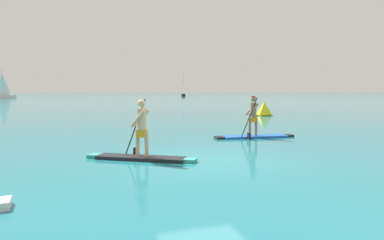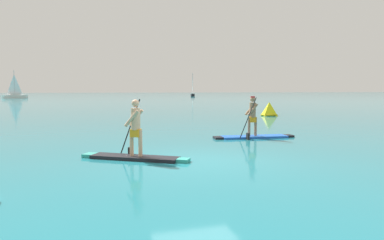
{
  "view_description": "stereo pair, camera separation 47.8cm",
  "coord_description": "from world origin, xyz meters",
  "px_view_note": "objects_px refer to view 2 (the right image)",
  "views": [
    {
      "loc": [
        -3.29,
        -8.87,
        1.96
      ],
      "look_at": [
        1.32,
        5.53,
        0.62
      ],
      "focal_mm": 32.24,
      "sensor_mm": 36.0,
      "label": 1
    },
    {
      "loc": [
        -2.83,
        -9.01,
        1.96
      ],
      "look_at": [
        1.32,
        5.53,
        0.62
      ],
      "focal_mm": 32.24,
      "sensor_mm": 36.0,
      "label": 2
    }
  ],
  "objects_px": {
    "paddleboarder_mid_center": "(135,146)",
    "paddleboarder_far_right": "(253,129)",
    "sailboat_left_horizon": "(15,95)",
    "sailboat_right_horizon": "(193,93)",
    "race_marker_buoy": "(269,110)"
  },
  "relations": [
    {
      "from": "paddleboarder_mid_center",
      "to": "sailboat_left_horizon",
      "type": "bearing_deg",
      "value": -45.3
    },
    {
      "from": "paddleboarder_far_right",
      "to": "paddleboarder_mid_center",
      "type": "bearing_deg",
      "value": 35.6
    },
    {
      "from": "paddleboarder_far_right",
      "to": "sailboat_right_horizon",
      "type": "distance_m",
      "value": 89.16
    },
    {
      "from": "paddleboarder_mid_center",
      "to": "sailboat_left_horizon",
      "type": "relative_size",
      "value": 0.46
    },
    {
      "from": "sailboat_left_horizon",
      "to": "sailboat_right_horizon",
      "type": "relative_size",
      "value": 0.92
    },
    {
      "from": "paddleboarder_far_right",
      "to": "sailboat_left_horizon",
      "type": "bearing_deg",
      "value": -67.49
    },
    {
      "from": "paddleboarder_far_right",
      "to": "race_marker_buoy",
      "type": "bearing_deg",
      "value": -116.51
    },
    {
      "from": "paddleboarder_far_right",
      "to": "race_marker_buoy",
      "type": "height_order",
      "value": "paddleboarder_far_right"
    },
    {
      "from": "paddleboarder_mid_center",
      "to": "paddleboarder_far_right",
      "type": "height_order",
      "value": "paddleboarder_far_right"
    },
    {
      "from": "paddleboarder_mid_center",
      "to": "paddleboarder_far_right",
      "type": "bearing_deg",
      "value": -118.04
    },
    {
      "from": "paddleboarder_far_right",
      "to": "sailboat_left_horizon",
      "type": "distance_m",
      "value": 78.31
    },
    {
      "from": "race_marker_buoy",
      "to": "paddleboarder_far_right",
      "type": "bearing_deg",
      "value": -121.51
    },
    {
      "from": "paddleboarder_mid_center",
      "to": "sailboat_right_horizon",
      "type": "xyz_separation_m",
      "value": [
        27.42,
        89.36,
        0.58
      ]
    },
    {
      "from": "paddleboarder_mid_center",
      "to": "race_marker_buoy",
      "type": "xyz_separation_m",
      "value": [
        11.61,
        13.6,
        0.06
      ]
    },
    {
      "from": "sailboat_right_horizon",
      "to": "paddleboarder_mid_center",
      "type": "bearing_deg",
      "value": -4.39
    }
  ]
}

